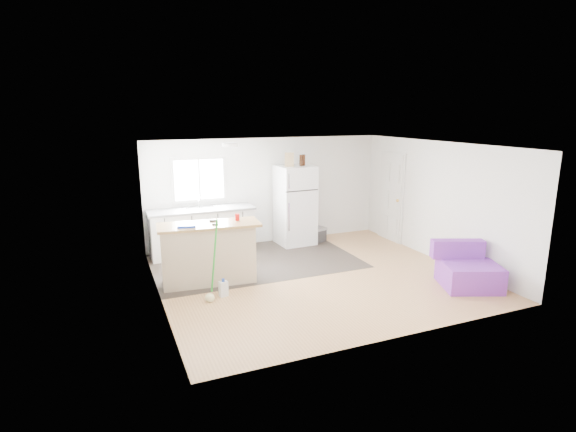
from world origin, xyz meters
The scene contains 19 objects.
room centered at (0.00, 0.00, 1.20)m, with size 5.51×5.01×2.41m.
vinyl_zone centered at (-0.73, 1.25, 0.00)m, with size 4.05×2.50×0.00m, color #2D2421.
window centered at (-1.55, 2.49, 1.55)m, with size 1.18×0.06×0.98m.
interior_door centered at (2.72, 1.55, 1.02)m, with size 0.11×0.92×2.10m.
ceiling_fixture centered at (-1.20, 1.20, 2.36)m, with size 0.30×0.30×0.07m, color white.
kitchen_cabinets centered at (-1.60, 2.16, 0.50)m, with size 2.20×0.69×1.27m.
peninsula centered at (-1.85, 0.46, 0.54)m, with size 1.80×0.84×1.07m.
refrigerator centered at (0.53, 2.11, 0.89)m, with size 0.83×0.79×1.79m.
cooler centered at (1.02, 2.03, 0.17)m, with size 0.51×0.41×0.34m.
purple_seat centered at (2.24, -1.43, 0.28)m, with size 1.18×1.17×0.76m.
cleaner_jug centered at (-1.78, -0.24, 0.13)m, with size 0.15×0.12×0.30m.
mop centered at (-2.01, -0.33, 0.23)m, with size 0.25×0.38×1.36m.
red_cup centered at (-1.30, 0.50, 1.13)m, with size 0.08×0.08×0.12m, color red.
blue_tray centered at (-2.22, 0.39, 1.09)m, with size 0.30×0.22×0.04m, color #1433C2.
tool_a centered at (-1.72, 0.59, 1.09)m, with size 0.14×0.05×0.03m, color black.
tool_b centered at (-1.75, 0.31, 1.09)m, with size 0.10×0.04×0.03m, color black.
cardboard_box centered at (0.37, 2.09, 1.94)m, with size 0.20×0.10×0.30m, color #A0805B.
bottle_left centered at (0.64, 2.05, 1.91)m, with size 0.07×0.07×0.25m, color #331709.
bottle_right centered at (0.72, 2.10, 1.91)m, with size 0.07×0.07×0.25m, color #331709.
Camera 1 is at (-3.47, -7.01, 2.96)m, focal length 28.00 mm.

